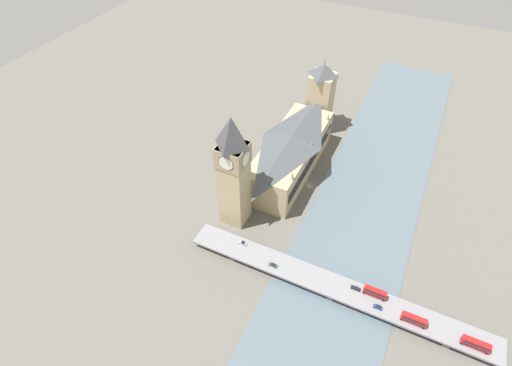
# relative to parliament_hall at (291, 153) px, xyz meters

# --- Properties ---
(ground_plane) EXTENTS (600.00, 600.00, 0.00)m
(ground_plane) POSITION_rel_parliament_hall_xyz_m (-16.46, 8.00, -14.13)
(ground_plane) COLOR #605E56
(river_water) EXTENTS (59.26, 360.00, 0.30)m
(river_water) POSITION_rel_parliament_hall_xyz_m (-52.09, 8.00, -13.98)
(river_water) COLOR slate
(river_water) RESTS_ON ground_plane
(parliament_hall) EXTENTS (27.39, 80.78, 28.40)m
(parliament_hall) POSITION_rel_parliament_hall_xyz_m (0.00, 0.00, 0.00)
(parliament_hall) COLOR tan
(parliament_hall) RESTS_ON ground_plane
(clock_tower) EXTENTS (14.45, 14.45, 68.85)m
(clock_tower) POSITION_rel_parliament_hall_xyz_m (12.26, 50.99, 22.66)
(clock_tower) COLOR tan
(clock_tower) RESTS_ON ground_plane
(victoria_tower) EXTENTS (15.80, 15.80, 52.59)m
(victoria_tower) POSITION_rel_parliament_hall_xyz_m (0.06, -52.29, 10.17)
(victoria_tower) COLOR tan
(victoria_tower) RESTS_ON ground_plane
(road_bridge) EXTENTS (150.51, 13.50, 4.88)m
(road_bridge) POSITION_rel_parliament_hall_xyz_m (-52.09, 72.34, -10.18)
(road_bridge) COLOR slate
(road_bridge) RESTS_ON ground_plane
(double_decker_bus_lead) EXTENTS (11.48, 2.61, 4.82)m
(double_decker_bus_lead) POSITION_rel_parliament_hall_xyz_m (-114.53, 75.29, -6.60)
(double_decker_bus_lead) COLOR red
(double_decker_bus_lead) RESTS_ON road_bridge
(double_decker_bus_mid) EXTENTS (11.01, 2.63, 4.59)m
(double_decker_bus_mid) POSITION_rel_parliament_hall_xyz_m (-89.17, 75.25, -6.71)
(double_decker_bus_mid) COLOR red
(double_decker_bus_mid) RESTS_ON road_bridge
(double_decker_bus_rear) EXTENTS (10.76, 2.47, 4.96)m
(double_decker_bus_rear) POSITION_rel_parliament_hall_xyz_m (-70.42, 69.50, -6.52)
(double_decker_bus_rear) COLOR red
(double_decker_bus_rear) RESTS_ON road_bridge
(car_northbound_lead) EXTENTS (4.03, 1.91, 1.35)m
(car_northbound_lead) POSITION_rel_parliament_hall_xyz_m (-73.50, 74.94, -8.57)
(car_northbound_lead) COLOR navy
(car_northbound_lead) RESTS_ON road_bridge
(car_northbound_mid) EXTENTS (4.39, 1.76, 1.27)m
(car_northbound_mid) POSITION_rel_parliament_hall_xyz_m (-21.12, 74.79, -8.60)
(car_northbound_mid) COLOR #2D5638
(car_northbound_mid) RESTS_ON road_bridge
(car_northbound_tail) EXTENTS (4.07, 1.88, 1.34)m
(car_northbound_tail) POSITION_rel_parliament_hall_xyz_m (-1.48, 69.04, -8.58)
(car_northbound_tail) COLOR silver
(car_northbound_tail) RESTS_ON road_bridge
(car_southbound_lead) EXTENTS (4.57, 1.77, 1.28)m
(car_southbound_lead) POSITION_rel_parliament_hall_xyz_m (-61.75, 69.83, -8.59)
(car_southbound_lead) COLOR black
(car_southbound_lead) RESTS_ON road_bridge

